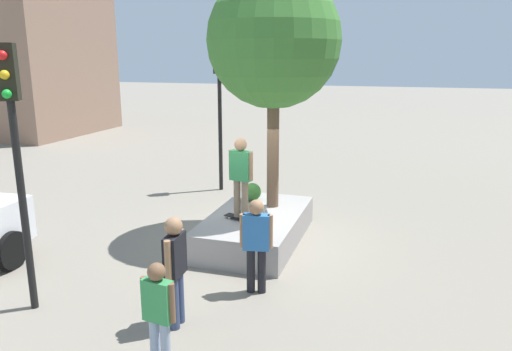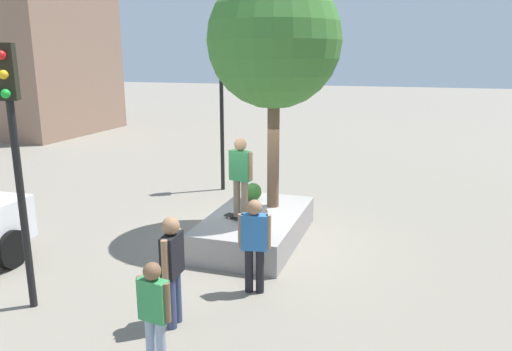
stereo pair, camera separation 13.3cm
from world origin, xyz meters
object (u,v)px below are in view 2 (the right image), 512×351
Objects in this scene: traffic_light_median at (13,134)px; bystander_watching at (154,309)px; skateboard at (241,218)px; pedestrian_crossing at (172,264)px; skateboarder at (241,172)px; plaza_tree at (274,41)px; traffic_light_corner at (222,93)px; planter_ledge at (256,227)px; passerby_with_bag at (254,240)px.

bystander_watching is at bearing -107.19° from traffic_light_median.
pedestrian_crossing is (-3.31, -0.06, 0.33)m from skateboard.
skateboarder reaches higher than skateboard.
plaza_tree is 4.31m from traffic_light_corner.
plaza_tree is 5.72m from traffic_light_median.
planter_ledge is 5.30m from traffic_light_corner.
skateboarder reaches higher than pedestrian_crossing.
planter_ledge is 0.79× the size of traffic_light_corner.
plaza_tree reaches higher than skateboard.
planter_ledge is 3.88m from pedestrian_crossing.
skateboarder is 3.38m from pedestrian_crossing.
bystander_watching is at bearing 179.70° from plaza_tree.
traffic_light_median is 2.79× the size of bystander_watching.
pedestrian_crossing is (-4.52, 0.32, -3.40)m from plaza_tree.
planter_ledge is 4.93m from bystander_watching.
bystander_watching is at bearing -164.07° from traffic_light_corner.
bystander_watching is (-2.51, 0.57, -0.10)m from passerby_with_bag.
passerby_with_bag is at bearing -64.29° from traffic_light_median.
skateboard reaches higher than planter_ledge.
skateboarder is 0.40× the size of traffic_light_median.
traffic_light_corner is at bearing 15.93° from bystander_watching.
traffic_light_median is 4.25m from passerby_with_bag.
skateboard is at bearing -153.84° from traffic_light_corner.
traffic_light_corner is (3.90, 2.34, 2.72)m from planter_ledge.
passerby_with_bag is at bearing -12.80° from bystander_watching.
skateboard is at bearing 159.51° from planter_ledge.
pedestrian_crossing is at bearing -85.27° from traffic_light_median.
skateboard is 0.48× the size of skateboarder.
pedestrian_crossing is at bearing -163.92° from traffic_light_corner.
planter_ledge is 2.27× the size of bystander_watching.
passerby_with_bag is 0.97× the size of pedestrian_crossing.
plaza_tree reaches higher than passerby_with_bag.
planter_ledge is 0.65m from skateboard.
skateboarder is (-0.50, 0.19, 1.40)m from planter_ledge.
plaza_tree is at bearing -4.01° from pedestrian_crossing.
skateboard is 4.42m from bystander_watching.
bystander_watching is at bearing -165.18° from pedestrian_crossing.
bystander_watching is (-4.40, -0.35, 0.20)m from skateboard.
planter_ledge is 4.25× the size of skateboard.
passerby_with_bag is at bearing -170.05° from plaza_tree.
traffic_light_corner is at bearing -2.32° from traffic_light_median.
skateboarder is 4.49m from bystander_watching.
skateboard is (-0.50, 0.19, 0.38)m from planter_ledge.
traffic_light_median is (-3.52, 2.48, 1.24)m from skateboarder.
traffic_light_median is at bearing 72.81° from bystander_watching.
plaza_tree is 3.94m from skateboard.
traffic_light_median is at bearing 144.87° from skateboarder.
bystander_watching is at bearing -175.44° from skateboarder.
traffic_light_median is 2.50× the size of passerby_with_bag.
planter_ledge is 2.04× the size of passerby_with_bag.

